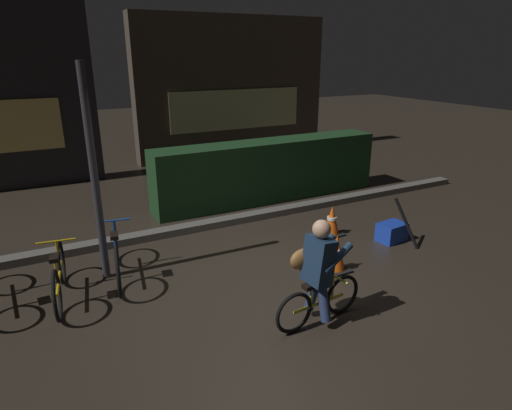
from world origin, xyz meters
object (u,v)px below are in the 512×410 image
object	(u,v)px
parked_bike_center_left	(117,255)
closed_umbrella	(406,223)
traffic_cone_near	(336,254)
traffic_cone_far	(332,221)
street_post	(94,177)
parked_bike_left_mid	(59,276)
blue_crate	(392,232)
cyclist	(317,272)

from	to	relation	value
parked_bike_center_left	closed_umbrella	xyz separation A→B (m)	(4.19, -1.05, 0.05)
traffic_cone_near	closed_umbrella	world-z (taller)	closed_umbrella
parked_bike_center_left	traffic_cone_far	world-z (taller)	parked_bike_center_left
street_post	parked_bike_left_mid	distance (m)	1.28
street_post	blue_crate	world-z (taller)	street_post
parked_bike_center_left	traffic_cone_far	bearing A→B (deg)	-82.97
parked_bike_center_left	closed_umbrella	distance (m)	4.32
cyclist	blue_crate	bearing A→B (deg)	23.21
closed_umbrella	cyclist	bearing A→B (deg)	80.50
blue_crate	cyclist	bearing A→B (deg)	-151.76
parked_bike_center_left	cyclist	world-z (taller)	cyclist
blue_crate	cyclist	distance (m)	2.76
parked_bike_center_left	blue_crate	distance (m)	4.24
traffic_cone_far	closed_umbrella	size ratio (longest dim) A/B	0.59
parked_bike_center_left	traffic_cone_near	xyz separation A→B (m)	(2.73, -1.20, -0.08)
street_post	closed_umbrella	size ratio (longest dim) A/B	3.31
traffic_cone_far	cyclist	size ratio (longest dim) A/B	0.40
parked_bike_left_mid	blue_crate	xyz separation A→B (m)	(4.89, -0.56, -0.17)
street_post	blue_crate	bearing A→B (deg)	-11.81
traffic_cone_near	traffic_cone_far	xyz separation A→B (m)	(0.72, 1.06, -0.02)
cyclist	traffic_cone_near	bearing A→B (deg)	37.42
parked_bike_left_mid	cyclist	world-z (taller)	cyclist
street_post	closed_umbrella	bearing A→B (deg)	-14.86
parked_bike_center_left	traffic_cone_far	size ratio (longest dim) A/B	3.21
parked_bike_center_left	cyclist	bearing A→B (deg)	-130.54
street_post	cyclist	bearing A→B (deg)	-48.92
blue_crate	parked_bike_left_mid	bearing A→B (deg)	173.45
traffic_cone_near	cyclist	world-z (taller)	cyclist
parked_bike_left_mid	closed_umbrella	size ratio (longest dim) A/B	1.76
street_post	closed_umbrella	xyz separation A→B (m)	(4.33, -1.15, -1.02)
closed_umbrella	parked_bike_center_left	bearing A→B (deg)	43.32
parked_bike_left_mid	parked_bike_center_left	xyz separation A→B (m)	(0.73, 0.24, 0.02)
traffic_cone_far	blue_crate	size ratio (longest dim) A/B	1.13
closed_umbrella	blue_crate	bearing A→B (deg)	-25.55
blue_crate	closed_umbrella	bearing A→B (deg)	-82.92
traffic_cone_far	traffic_cone_near	bearing A→B (deg)	-124.19
parked_bike_left_mid	traffic_cone_far	bearing A→B (deg)	-80.92
parked_bike_left_mid	blue_crate	distance (m)	4.93
parked_bike_left_mid	parked_bike_center_left	bearing A→B (deg)	-64.43
traffic_cone_far	closed_umbrella	world-z (taller)	closed_umbrella
blue_crate	closed_umbrella	world-z (taller)	closed_umbrella
street_post	parked_bike_center_left	xyz separation A→B (m)	(0.14, -0.10, -1.07)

